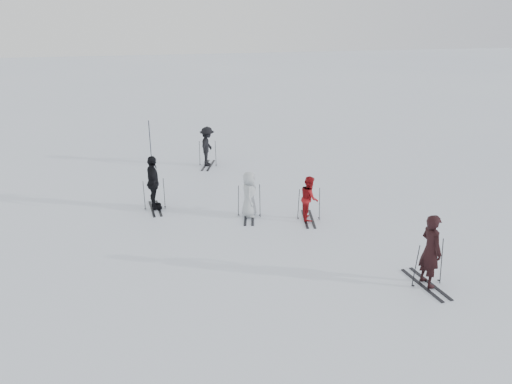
% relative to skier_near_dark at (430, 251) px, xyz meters
% --- Properties ---
extents(ground, '(120.00, 120.00, 0.00)m').
position_rel_skier_near_dark_xyz_m(ground, '(-3.58, 4.16, -1.00)').
color(ground, silver).
rests_on(ground, ground).
extents(skier_near_dark, '(0.57, 0.78, 2.00)m').
position_rel_skier_near_dark_xyz_m(skier_near_dark, '(0.00, 0.00, 0.00)').
color(skier_near_dark, black).
rests_on(skier_near_dark, ground).
extents(skier_red, '(0.71, 0.84, 1.54)m').
position_rel_skier_near_dark_xyz_m(skier_red, '(-1.80, 4.75, -0.23)').
color(skier_red, maroon).
rests_on(skier_red, ground).
extents(skier_grey, '(0.67, 0.88, 1.62)m').
position_rel_skier_near_dark_xyz_m(skier_grey, '(-3.77, 5.41, -0.19)').
color(skier_grey, '#ACB2B6').
rests_on(skier_grey, ground).
extents(skier_uphill_left, '(0.60, 1.20, 1.97)m').
position_rel_skier_near_dark_xyz_m(skier_uphill_left, '(-7.00, 6.77, -0.01)').
color(skier_uphill_left, black).
rests_on(skier_uphill_left, ground).
extents(skier_uphill_far, '(0.99, 1.31, 1.79)m').
position_rel_skier_near_dark_xyz_m(skier_uphill_far, '(-4.53, 11.50, -0.10)').
color(skier_uphill_far, black).
rests_on(skier_uphill_far, ground).
extents(skis_near_dark, '(1.92, 1.18, 1.32)m').
position_rel_skier_near_dark_xyz_m(skis_near_dark, '(0.00, 0.00, -0.34)').
color(skis_near_dark, black).
rests_on(skis_near_dark, ground).
extents(skis_red, '(1.74, 1.12, 1.18)m').
position_rel_skier_near_dark_xyz_m(skis_red, '(-1.80, 4.75, -0.41)').
color(skis_red, black).
rests_on(skis_red, ground).
extents(skis_grey, '(1.82, 1.22, 1.22)m').
position_rel_skier_near_dark_xyz_m(skis_grey, '(-3.77, 5.41, -0.39)').
color(skis_grey, black).
rests_on(skis_grey, ground).
extents(skis_uphill_left, '(1.68, 1.01, 1.17)m').
position_rel_skier_near_dark_xyz_m(skis_uphill_left, '(-7.00, 6.77, -0.42)').
color(skis_uphill_left, black).
rests_on(skis_uphill_left, ground).
extents(skis_uphill_far, '(1.86, 1.36, 1.22)m').
position_rel_skier_near_dark_xyz_m(skis_uphill_far, '(-4.53, 11.50, -0.39)').
color(skis_uphill_far, black).
rests_on(skis_uphill_far, ground).
extents(piste_marker, '(0.05, 0.05, 1.77)m').
position_rel_skier_near_dark_xyz_m(piste_marker, '(-7.08, 13.61, -0.12)').
color(piste_marker, black).
rests_on(piste_marker, ground).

